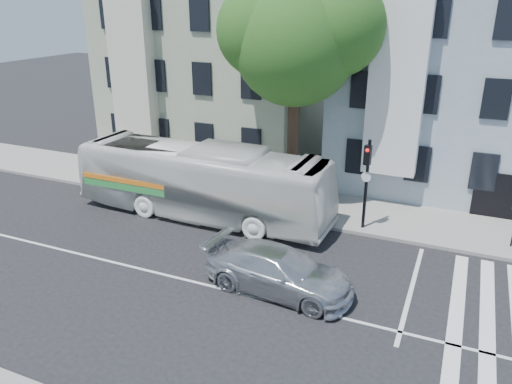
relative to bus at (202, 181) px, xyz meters
The scene contains 9 objects.
ground 6.28m from the bus, 59.19° to the right, with size 120.00×120.00×0.00m, color black.
sidewalk_far 4.47m from the bus, 42.08° to the left, with size 80.00×4.00×0.15m, color gray.
building_left 11.22m from the bus, 111.69° to the left, with size 12.00×10.00×11.00m, color #A3AD91.
building_right 14.59m from the bus, 44.13° to the left, with size 12.00×10.00×11.00m, color #8EA1AA.
street_tree 7.78m from the bus, 48.20° to the left, with size 7.30×5.90×11.10m.
bus is the anchor object (origin of this frame).
sedan 7.08m from the bus, 39.62° to the right, with size 5.20×2.11×1.51m, color silver.
hedge 3.47m from the bus, 160.30° to the left, with size 8.50×0.84×0.70m, color #215D1E, non-canonical shape.
traffic_signal 7.21m from the bus, ahead, with size 0.42×0.52×4.02m.
Camera 1 is at (7.47, -13.07, 9.34)m, focal length 35.00 mm.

